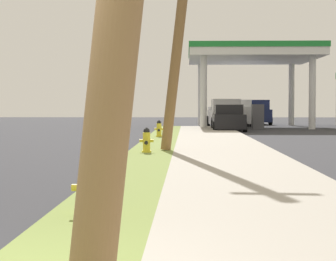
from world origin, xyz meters
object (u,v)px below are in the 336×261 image
car_black_by_near_pump (228,119)px  fire_hydrant_third (159,129)px  fire_hydrant_second (147,142)px  truck_navy_at_forecourt (254,113)px  truck_white_on_apron (239,114)px  truck_silver_at_far_bay (224,114)px  utility_pole_midground (181,16)px  fire_hydrant_nearest (88,190)px

car_black_by_near_pump → fire_hydrant_third: bearing=-110.8°
fire_hydrant_second → truck_navy_at_forecourt: bearing=79.0°
truck_white_on_apron → truck_silver_at_far_bay: (-1.34, -3.85, 0.00)m
fire_hydrant_third → truck_navy_at_forecourt: 25.09m
truck_navy_at_forecourt → truck_silver_at_far_bay: same height
truck_white_on_apron → utility_pole_midground: bearing=-98.1°
car_black_by_near_pump → truck_white_on_apron: 10.49m
fire_hydrant_third → utility_pole_midground: 9.82m
fire_hydrant_third → truck_white_on_apron: 20.86m
fire_hydrant_nearest → utility_pole_midground: bearing=85.0°
fire_hydrant_nearest → truck_white_on_apron: (5.22, 41.35, 0.47)m
fire_hydrant_nearest → utility_pole_midground: utility_pole_midground is taller
utility_pole_midground → truck_silver_at_far_bay: utility_pole_midground is taller
truck_white_on_apron → fire_hydrant_third: bearing=-104.5°
fire_hydrant_nearest → fire_hydrant_third: bearing=90.0°
fire_hydrant_nearest → fire_hydrant_second: 11.23m
fire_hydrant_third → truck_navy_at_forecourt: truck_navy_at_forecourt is taller
fire_hydrant_third → truck_white_on_apron: size_ratio=0.13×
truck_navy_at_forecourt → truck_silver_at_far_bay: 8.32m
fire_hydrant_second → truck_silver_at_far_bay: 26.55m
fire_hydrant_second → truck_white_on_apron: 30.56m
fire_hydrant_second → utility_pole_midground: 4.11m
truck_white_on_apron → car_black_by_near_pump: bearing=-98.1°
fire_hydrant_nearest → utility_pole_midground: (1.07, 12.19, 3.87)m
truck_silver_at_far_bay → car_black_by_near_pump: bearing=-91.2°
fire_hydrant_nearest → truck_silver_at_far_bay: 37.70m
utility_pole_midground → car_black_by_near_pump: bearing=81.9°
fire_hydrant_third → truck_white_on_apron: truck_white_on_apron is taller
fire_hydrant_nearest → truck_white_on_apron: size_ratio=0.13×
utility_pole_midground → fire_hydrant_nearest: bearing=-95.0°
fire_hydrant_third → truck_navy_at_forecourt: bearing=74.5°
fire_hydrant_third → truck_white_on_apron: (5.21, 20.19, 0.47)m
fire_hydrant_second → truck_navy_at_forecourt: truck_navy_at_forecourt is taller
car_black_by_near_pump → truck_white_on_apron: truck_white_on_apron is taller
utility_pole_midground → truck_silver_at_far_bay: size_ratio=1.50×
car_black_by_near_pump → utility_pole_midground: bearing=-98.1°
fire_hydrant_nearest → truck_white_on_apron: bearing=82.8°
fire_hydrant_second → utility_pole_midground: size_ratio=0.09×
truck_silver_at_far_bay → truck_navy_at_forecourt: bearing=70.1°
fire_hydrant_nearest → truck_navy_at_forecourt: (6.72, 45.32, 0.47)m
fire_hydrant_third → truck_navy_at_forecourt: size_ratio=0.13×
truck_navy_at_forecourt → truck_white_on_apron: same height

